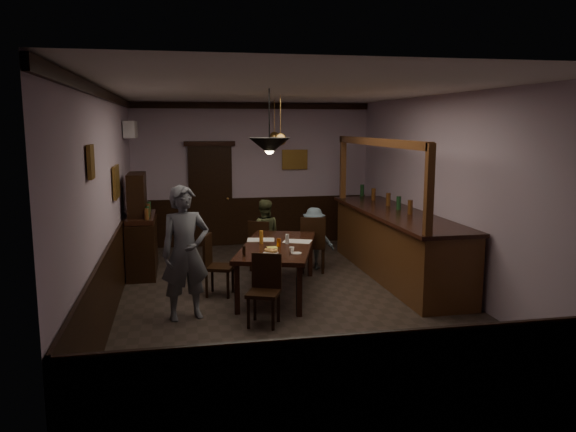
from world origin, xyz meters
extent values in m
cube|color=#2D2621|center=(0.00, 0.00, -0.01)|extent=(5.00, 8.00, 0.01)
cube|color=white|center=(0.00, 0.00, 3.00)|extent=(5.00, 8.00, 0.01)
cube|color=#BAA0B7|center=(0.00, 4.00, 1.50)|extent=(5.00, 0.01, 3.00)
cube|color=#BAA0B7|center=(0.00, -4.00, 1.50)|extent=(5.00, 0.01, 3.00)
cube|color=#BAA0B7|center=(-2.50, 0.00, 1.50)|extent=(0.01, 8.00, 3.00)
cube|color=#BAA0B7|center=(2.50, 0.00, 1.50)|extent=(0.01, 8.00, 3.00)
cube|color=black|center=(-0.12, 0.35, 0.72)|extent=(1.62, 2.40, 0.06)
cube|color=black|center=(-0.83, -0.49, 0.34)|extent=(0.07, 0.07, 0.69)
cube|color=black|center=(-0.03, -0.75, 0.34)|extent=(0.07, 0.07, 0.69)
cube|color=black|center=(-0.22, 1.45, 0.34)|extent=(0.07, 0.07, 0.69)
cube|color=black|center=(0.58, 1.20, 0.34)|extent=(0.07, 0.07, 0.69)
cube|color=black|center=(-0.15, 1.77, 0.41)|extent=(0.53, 0.53, 0.05)
cube|color=black|center=(-0.23, 1.62, 0.66)|extent=(0.36, 0.22, 0.46)
cube|color=black|center=(0.07, 1.84, 0.20)|extent=(0.04, 0.04, 0.40)
cube|color=black|center=(-0.21, 1.99, 0.20)|extent=(0.04, 0.04, 0.40)
cube|color=black|center=(-0.08, 1.56, 0.20)|extent=(0.04, 0.04, 0.40)
cube|color=black|center=(-0.36, 1.71, 0.20)|extent=(0.04, 0.04, 0.40)
cube|color=black|center=(0.71, 1.50, 0.46)|extent=(0.53, 0.53, 0.05)
cube|color=black|center=(0.66, 1.32, 0.73)|extent=(0.42, 0.16, 0.51)
cube|color=black|center=(0.93, 1.62, 0.22)|extent=(0.04, 0.04, 0.44)
cube|color=black|center=(0.59, 1.72, 0.22)|extent=(0.04, 0.04, 0.44)
cube|color=black|center=(0.83, 1.29, 0.22)|extent=(0.04, 0.04, 0.44)
cube|color=black|center=(0.50, 1.38, 0.22)|extent=(0.04, 0.04, 0.44)
cube|color=black|center=(-0.55, -0.98, 0.42)|extent=(0.51, 0.51, 0.05)
cube|color=black|center=(-0.48, -0.82, 0.67)|extent=(0.37, 0.18, 0.46)
cube|color=black|center=(-0.75, -1.07, 0.20)|extent=(0.04, 0.04, 0.40)
cube|color=black|center=(-0.46, -1.19, 0.20)|extent=(0.04, 0.04, 0.40)
cube|color=black|center=(-0.63, -0.78, 0.20)|extent=(0.04, 0.04, 0.40)
cube|color=black|center=(-0.34, -0.90, 0.20)|extent=(0.04, 0.04, 0.40)
cube|color=black|center=(-1.00, 0.42, 0.43)|extent=(0.50, 0.50, 0.05)
cube|color=black|center=(-1.17, 0.48, 0.68)|extent=(0.16, 0.39, 0.47)
cube|color=black|center=(-0.89, 0.21, 0.20)|extent=(0.04, 0.04, 0.41)
cube|color=black|center=(-0.79, 0.52, 0.20)|extent=(0.04, 0.04, 0.41)
cube|color=black|center=(-1.20, 0.32, 0.20)|extent=(0.04, 0.04, 0.41)
cube|color=black|center=(-1.10, 0.62, 0.20)|extent=(0.04, 0.04, 0.41)
imported|color=#545760|center=(-1.50, -0.52, 0.88)|extent=(0.73, 0.57, 1.77)
imported|color=#495030|center=(-0.08, 1.97, 0.61)|extent=(0.67, 0.57, 1.23)
imported|color=slate|center=(0.77, 1.69, 0.55)|extent=(0.81, 0.69, 1.09)
cube|color=silver|center=(-0.32, 0.74, 0.75)|extent=(0.46, 0.37, 0.01)
cube|color=silver|center=(0.22, 0.52, 0.75)|extent=(0.50, 0.44, 0.01)
cube|color=#E2DD53|center=(-0.24, 0.17, 0.75)|extent=(0.19, 0.19, 0.00)
cylinder|color=white|center=(0.03, -0.28, 0.76)|extent=(0.15, 0.15, 0.01)
imported|color=white|center=(-0.03, -0.23, 0.80)|extent=(0.10, 0.10, 0.07)
cylinder|color=white|center=(-0.32, -0.19, 0.76)|extent=(0.22, 0.22, 0.01)
torus|color=#C68C47|center=(-0.34, -0.13, 0.79)|extent=(0.13, 0.13, 0.04)
torus|color=#C68C47|center=(-0.28, -0.19, 0.79)|extent=(0.13, 0.13, 0.04)
cylinder|color=orange|center=(-0.13, 0.24, 0.81)|extent=(0.07, 0.07, 0.12)
cylinder|color=#BF721E|center=(-0.35, 0.48, 0.85)|extent=(0.06, 0.06, 0.20)
cylinder|color=silver|center=(0.03, 0.39, 0.82)|extent=(0.06, 0.06, 0.15)
cylinder|color=black|center=(-0.71, -0.28, 0.82)|extent=(0.04, 0.04, 0.14)
cube|color=black|center=(-2.20, 1.92, 0.47)|extent=(0.47, 1.31, 0.94)
cube|color=black|center=(-2.20, 1.92, 0.98)|extent=(0.45, 1.26, 0.07)
cube|color=black|center=(-2.25, 1.92, 1.36)|extent=(0.28, 0.84, 0.75)
cube|color=#4A2613|center=(2.00, 0.90, 0.53)|extent=(0.86, 4.03, 1.06)
cube|color=black|center=(1.98, 0.90, 1.08)|extent=(0.96, 4.13, 0.06)
cube|color=#4A2613|center=(1.62, 0.90, 2.26)|extent=(0.10, 3.94, 0.12)
cube|color=#4A2613|center=(1.62, -1.02, 1.68)|extent=(0.10, 0.10, 1.25)
cube|color=#4A2613|center=(1.62, 2.83, 1.68)|extent=(0.10, 0.10, 1.25)
cube|color=black|center=(-0.90, 3.95, 1.05)|extent=(0.90, 0.06, 2.10)
cube|color=white|center=(-2.38, 2.90, 2.45)|extent=(0.20, 0.85, 0.30)
cube|color=olive|center=(-2.46, -1.60, 2.15)|extent=(0.04, 0.28, 0.36)
cube|color=olive|center=(-2.46, 0.80, 1.70)|extent=(0.04, 0.62, 0.48)
cube|color=olive|center=(0.90, 3.96, 1.80)|extent=(0.55, 0.04, 0.42)
cylinder|color=black|center=(-0.37, -0.41, 2.63)|extent=(0.02, 0.02, 0.74)
cone|color=black|center=(-0.37, -0.41, 2.26)|extent=(0.56, 0.56, 0.22)
sphere|color=#FFD88C|center=(-0.37, -0.41, 2.21)|extent=(0.12, 0.12, 0.12)
cylinder|color=#BF8C3F|center=(0.10, 1.30, 2.65)|extent=(0.02, 0.02, 0.70)
cone|color=#BF8C3F|center=(0.10, 1.30, 2.30)|extent=(0.20, 0.20, 0.22)
sphere|color=#FFD88C|center=(0.10, 1.30, 2.25)|extent=(0.12, 0.12, 0.12)
cylinder|color=#BF8C3F|center=(0.30, 3.02, 2.65)|extent=(0.02, 0.02, 0.70)
cone|color=#BF8C3F|center=(0.30, 3.02, 2.30)|extent=(0.20, 0.20, 0.22)
sphere|color=#FFD88C|center=(0.30, 3.02, 2.25)|extent=(0.12, 0.12, 0.12)
camera|label=1|loc=(-1.58, -7.77, 2.54)|focal=35.00mm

